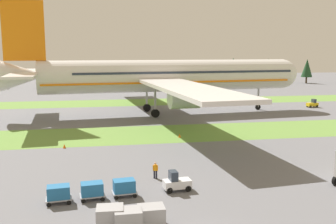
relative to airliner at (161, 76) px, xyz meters
name	(u,v)px	position (x,y,z in m)	size (l,w,h in m)	color
grass_strip_near	(147,134)	(-5.46, -19.43, -8.15)	(320.00, 13.62, 0.01)	olive
grass_strip_far	(129,102)	(-5.46, 19.81, -8.15)	(320.00, 13.62, 0.01)	olive
airliner	(161,76)	(0.00, 0.00, 0.00)	(64.12, 79.06, 22.75)	silver
baggage_tug	(176,182)	(-5.64, -45.07, -7.34)	(2.72, 1.56, 1.97)	silver
cargo_dolly_lead	(124,186)	(-10.64, -45.59, -7.24)	(2.34, 1.72, 1.55)	#A3A3A8
cargo_dolly_second	(92,190)	(-13.52, -45.89, -7.24)	(2.34, 1.72, 1.55)	#A3A3A8
cargo_dolly_third	(59,193)	(-16.40, -46.19, -7.24)	(2.34, 1.72, 1.55)	#A3A3A8
pushback_tractor	(313,104)	(37.26, 3.61, -7.34)	(2.71, 1.54, 1.97)	yellow
ground_crew_marshaller	(155,170)	(-7.12, -41.17, -7.21)	(0.54, 0.36, 1.74)	black
uld_container_0	(110,218)	(-12.06, -52.13, -7.26)	(2.00, 1.60, 1.78)	#A3A3A8
uld_container_1	(151,216)	(-8.97, -52.06, -7.37)	(2.00, 1.60, 1.58)	#A3A3A8
uld_container_2	(128,221)	(-10.76, -52.67, -7.30)	(2.00, 1.60, 1.71)	#A3A3A8
taxiway_marker_0	(180,136)	(-0.72, -22.73, -7.86)	(0.44, 0.44, 0.58)	orange
taxiway_marker_1	(64,146)	(-17.73, -26.51, -7.87)	(0.44, 0.44, 0.58)	orange
distant_tree_line	(134,69)	(-0.14, 66.68, -1.62)	(192.37, 10.57, 11.85)	#4C3823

